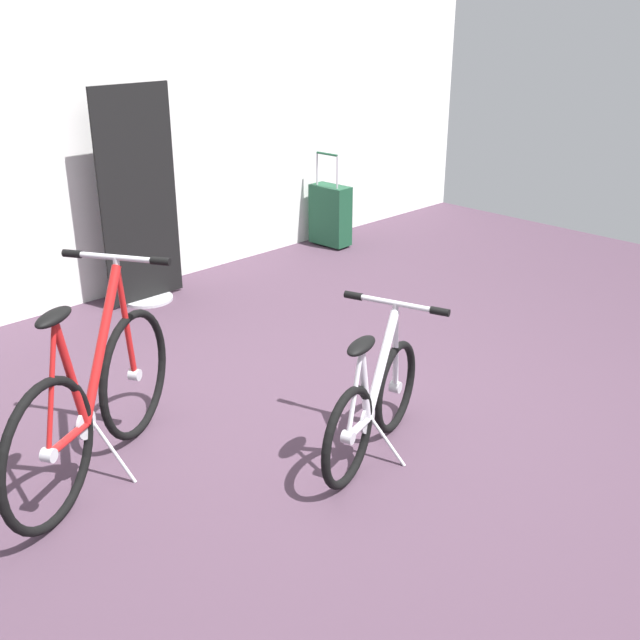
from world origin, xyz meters
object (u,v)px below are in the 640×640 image
Objects in this scene: display_bike_left at (95,403)px; floor_banner_stand at (140,210)px; rolling_suitcase at (330,215)px; folding_bike_foreground at (373,402)px.

floor_banner_stand is at bearing 51.97° from display_bike_left.
rolling_suitcase is at bearing 28.35° from display_bike_left.
floor_banner_stand is 1.95m from rolling_suitcase.
folding_bike_foreground is (-0.37, -2.52, -0.39)m from floor_banner_stand.
display_bike_left is at bearing -151.65° from rolling_suitcase.
floor_banner_stand is at bearing 81.65° from folding_bike_foreground.
floor_banner_stand is 1.25× the size of display_bike_left.
folding_bike_foreground is 1.27m from display_bike_left.
rolling_suitcase is (1.91, 0.02, -0.39)m from floor_banner_stand.
display_bike_left is at bearing -128.03° from floor_banner_stand.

